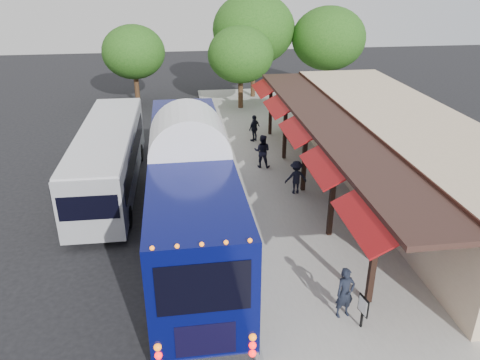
{
  "coord_description": "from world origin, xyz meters",
  "views": [
    {
      "loc": [
        -1.72,
        -15.01,
        9.71
      ],
      "look_at": [
        0.58,
        2.05,
        1.8
      ],
      "focal_mm": 35.0,
      "sensor_mm": 36.0,
      "label": 1
    }
  ],
  "objects_px": {
    "ped_c": "(254,128)",
    "sign_board": "(363,307)",
    "coach_bus": "(191,189)",
    "ped_b": "(262,151)",
    "ped_a": "(345,293)",
    "city_bus": "(109,156)",
    "ped_d": "(296,177)"
  },
  "relations": [
    {
      "from": "ped_d",
      "to": "coach_bus",
      "type": "bearing_deg",
      "value": 33.61
    },
    {
      "from": "ped_b",
      "to": "sign_board",
      "type": "relative_size",
      "value": 1.66
    },
    {
      "from": "ped_d",
      "to": "sign_board",
      "type": "xyz_separation_m",
      "value": [
        -0.23,
        -8.87,
        -0.07
      ]
    },
    {
      "from": "ped_b",
      "to": "ped_c",
      "type": "bearing_deg",
      "value": -74.21
    },
    {
      "from": "sign_board",
      "to": "ped_c",
      "type": "bearing_deg",
      "value": 80.74
    },
    {
      "from": "coach_bus",
      "to": "ped_a",
      "type": "xyz_separation_m",
      "value": [
        4.27,
        -4.94,
        -1.29
      ]
    },
    {
      "from": "ped_d",
      "to": "sign_board",
      "type": "bearing_deg",
      "value": 87.23
    },
    {
      "from": "city_bus",
      "to": "ped_a",
      "type": "relative_size",
      "value": 6.73
    },
    {
      "from": "coach_bus",
      "to": "ped_b",
      "type": "height_order",
      "value": "coach_bus"
    },
    {
      "from": "ped_b",
      "to": "sign_board",
      "type": "distance_m",
      "value": 12.14
    },
    {
      "from": "ped_c",
      "to": "city_bus",
      "type": "bearing_deg",
      "value": -9.36
    },
    {
      "from": "coach_bus",
      "to": "city_bus",
      "type": "bearing_deg",
      "value": 123.51
    },
    {
      "from": "ped_a",
      "to": "sign_board",
      "type": "relative_size",
      "value": 1.56
    },
    {
      "from": "ped_b",
      "to": "ped_d",
      "type": "bearing_deg",
      "value": 126.2
    },
    {
      "from": "ped_a",
      "to": "city_bus",
      "type": "bearing_deg",
      "value": 116.64
    },
    {
      "from": "city_bus",
      "to": "sign_board",
      "type": "xyz_separation_m",
      "value": [
        8.25,
        -10.85,
        -0.77
      ]
    },
    {
      "from": "city_bus",
      "to": "ped_c",
      "type": "bearing_deg",
      "value": 34.66
    },
    {
      "from": "ped_c",
      "to": "sign_board",
      "type": "relative_size",
      "value": 1.51
    },
    {
      "from": "coach_bus",
      "to": "ped_b",
      "type": "bearing_deg",
      "value": 59.14
    },
    {
      "from": "ped_c",
      "to": "ped_d",
      "type": "relative_size",
      "value": 1.01
    },
    {
      "from": "ped_b",
      "to": "ped_c",
      "type": "distance_m",
      "value": 3.98
    },
    {
      "from": "coach_bus",
      "to": "ped_d",
      "type": "height_order",
      "value": "coach_bus"
    },
    {
      "from": "coach_bus",
      "to": "ped_c",
      "type": "xyz_separation_m",
      "value": [
        4.1,
        10.6,
        -1.31
      ]
    },
    {
      "from": "ped_a",
      "to": "ped_b",
      "type": "relative_size",
      "value": 0.94
    },
    {
      "from": "ped_d",
      "to": "ped_a",
      "type": "bearing_deg",
      "value": 84.7
    },
    {
      "from": "ped_a",
      "to": "sign_board",
      "type": "bearing_deg",
      "value": -68.29
    },
    {
      "from": "ped_b",
      "to": "ped_c",
      "type": "xyz_separation_m",
      "value": [
        0.24,
        3.97,
        -0.07
      ]
    },
    {
      "from": "ped_c",
      "to": "ped_d",
      "type": "height_order",
      "value": "ped_c"
    },
    {
      "from": "ped_b",
      "to": "sign_board",
      "type": "bearing_deg",
      "value": 112.84
    },
    {
      "from": "ped_c",
      "to": "sign_board",
      "type": "distance_m",
      "value": 16.1
    },
    {
      "from": "ped_d",
      "to": "sign_board",
      "type": "distance_m",
      "value": 8.88
    },
    {
      "from": "ped_a",
      "to": "ped_c",
      "type": "bearing_deg",
      "value": 79.75
    }
  ]
}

